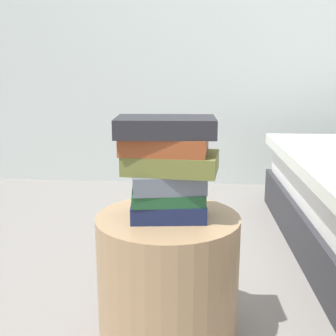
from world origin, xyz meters
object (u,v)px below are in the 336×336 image
(book_slate, at_px, (170,180))
(side_table, at_px, (168,277))
(book_olive, at_px, (171,163))
(book_rust, at_px, (165,144))
(book_forest, at_px, (169,196))
(book_charcoal, at_px, (166,127))
(book_navy, at_px, (168,209))

(book_slate, bearing_deg, side_table, -150.34)
(book_olive, height_order, book_rust, book_rust)
(book_forest, xyz_separation_m, book_olive, (0.01, 0.01, 0.10))
(book_rust, distance_m, book_charcoal, 0.06)
(side_table, height_order, book_charcoal, book_charcoal)
(book_forest, distance_m, book_olive, 0.11)
(side_table, relative_size, book_olive, 1.64)
(book_navy, height_order, book_olive, book_olive)
(book_charcoal, bearing_deg, book_olive, 15.16)
(side_table, xyz_separation_m, book_slate, (0.00, 0.00, 0.33))
(book_rust, bearing_deg, side_table, -16.80)
(book_navy, distance_m, book_charcoal, 0.26)
(book_navy, distance_m, book_rust, 0.21)
(book_forest, relative_size, book_slate, 1.01)
(book_charcoal, bearing_deg, book_slate, 41.42)
(book_navy, bearing_deg, side_table, 68.88)
(book_olive, bearing_deg, book_forest, -115.94)
(side_table, relative_size, book_slate, 2.10)
(book_slate, height_order, book_charcoal, book_charcoal)
(book_navy, bearing_deg, book_olive, 5.26)
(book_forest, height_order, book_slate, book_slate)
(book_navy, xyz_separation_m, book_forest, (0.01, -0.01, 0.04))
(book_forest, xyz_separation_m, book_slate, (-0.00, 0.02, 0.05))
(side_table, xyz_separation_m, book_forest, (0.00, -0.01, 0.28))
(book_olive, bearing_deg, book_charcoal, -156.40)
(book_forest, distance_m, book_rust, 0.16)
(book_rust, bearing_deg, book_navy, -38.49)
(side_table, xyz_separation_m, book_olive, (0.01, -0.00, 0.39))
(book_navy, bearing_deg, book_rust, 131.92)
(book_navy, xyz_separation_m, book_charcoal, (-0.01, -0.00, 0.26))
(side_table, height_order, book_slate, book_slate)
(book_slate, distance_m, book_olive, 0.06)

